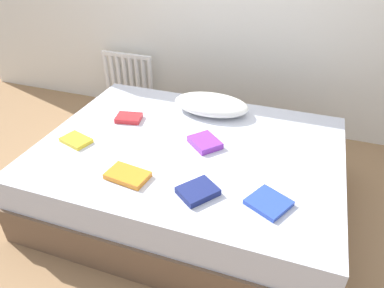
# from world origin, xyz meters

# --- Properties ---
(ground_plane) EXTENTS (8.00, 8.00, 0.00)m
(ground_plane) POSITION_xyz_m (0.00, 0.00, 0.00)
(ground_plane) COLOR #93704C
(bed) EXTENTS (2.00, 1.50, 0.50)m
(bed) POSITION_xyz_m (0.00, 0.00, 0.25)
(bed) COLOR brown
(bed) RESTS_ON ground
(radiator) EXTENTS (0.55, 0.04, 0.49)m
(radiator) POSITION_xyz_m (-1.11, 1.20, 0.37)
(radiator) COLOR white
(radiator) RESTS_ON ground
(pillow) EXTENTS (0.58, 0.33, 0.13)m
(pillow) POSITION_xyz_m (0.00, 0.49, 0.57)
(pillow) COLOR white
(pillow) RESTS_ON bed
(textbook_purple) EXTENTS (0.26, 0.26, 0.04)m
(textbook_purple) POSITION_xyz_m (0.10, 0.04, 0.52)
(textbook_purple) COLOR purple
(textbook_purple) RESTS_ON bed
(textbook_red) EXTENTS (0.20, 0.17, 0.04)m
(textbook_red) POSITION_xyz_m (-0.54, 0.17, 0.52)
(textbook_red) COLOR red
(textbook_red) RESTS_ON bed
(textbook_blue) EXTENTS (0.26, 0.26, 0.03)m
(textbook_blue) POSITION_xyz_m (0.59, -0.40, 0.51)
(textbook_blue) COLOR #2847B7
(textbook_blue) RESTS_ON bed
(textbook_orange) EXTENTS (0.26, 0.18, 0.03)m
(textbook_orange) POSITION_xyz_m (-0.23, -0.44, 0.52)
(textbook_orange) COLOR orange
(textbook_orange) RESTS_ON bed
(textbook_navy) EXTENTS (0.25, 0.26, 0.04)m
(textbook_navy) POSITION_xyz_m (0.20, -0.44, 0.52)
(textbook_navy) COLOR navy
(textbook_navy) RESTS_ON bed
(textbook_yellow) EXTENTS (0.23, 0.18, 0.03)m
(textbook_yellow) POSITION_xyz_m (-0.74, -0.21, 0.51)
(textbook_yellow) COLOR yellow
(textbook_yellow) RESTS_ON bed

